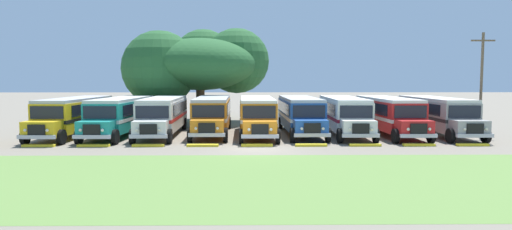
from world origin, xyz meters
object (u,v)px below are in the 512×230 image
(parked_bus_slot_3, at_px, (212,113))
(parked_bus_slot_5, at_px, (300,113))
(parked_bus_slot_4, at_px, (257,114))
(parked_bus_slot_8, at_px, (436,114))
(parked_bus_slot_2, at_px, (163,114))
(parked_bus_slot_1, at_px, (121,114))
(utility_pole, at_px, (481,81))
(parked_bus_slot_0, at_px, (75,114))
(parked_bus_slot_6, at_px, (344,114))
(broad_shade_tree, at_px, (198,64))
(parked_bus_slot_7, at_px, (389,114))

(parked_bus_slot_3, height_order, parked_bus_slot_5, same)
(parked_bus_slot_4, relative_size, parked_bus_slot_5, 1.00)
(parked_bus_slot_4, height_order, parked_bus_slot_5, same)
(parked_bus_slot_5, height_order, parked_bus_slot_8, same)
(parked_bus_slot_2, xyz_separation_m, parked_bus_slot_5, (10.51, 0.49, 0.00))
(parked_bus_slot_1, distance_m, utility_pole, 27.28)
(parked_bus_slot_0, height_order, parked_bus_slot_6, same)
(broad_shade_tree, height_order, utility_pole, broad_shade_tree)
(parked_bus_slot_5, distance_m, parked_bus_slot_8, 10.46)
(parked_bus_slot_0, distance_m, parked_bus_slot_1, 3.50)
(parked_bus_slot_7, relative_size, utility_pole, 1.41)
(parked_bus_slot_0, bearing_deg, parked_bus_slot_6, 92.94)
(parked_bus_slot_0, relative_size, parked_bus_slot_5, 1.00)
(parked_bus_slot_0, bearing_deg, parked_bus_slot_7, 92.43)
(utility_pole, bearing_deg, parked_bus_slot_0, 179.38)
(parked_bus_slot_7, bearing_deg, utility_pole, 83.13)
(parked_bus_slot_1, bearing_deg, broad_shade_tree, 157.81)
(parked_bus_slot_4, distance_m, parked_bus_slot_5, 3.39)
(parked_bus_slot_0, bearing_deg, broad_shade_tree, 143.26)
(parked_bus_slot_2, relative_size, parked_bus_slot_8, 1.00)
(parked_bus_slot_3, bearing_deg, utility_pole, 85.46)
(parked_bus_slot_2, height_order, parked_bus_slot_5, same)
(parked_bus_slot_1, distance_m, parked_bus_slot_7, 20.39)
(parked_bus_slot_4, distance_m, parked_bus_slot_6, 6.69)
(parked_bus_slot_5, height_order, parked_bus_slot_7, same)
(parked_bus_slot_2, bearing_deg, utility_pole, 87.04)
(parked_bus_slot_4, xyz_separation_m, broad_shade_tree, (-5.61, 10.12, 4.13))
(parked_bus_slot_7, bearing_deg, parked_bus_slot_5, -95.51)
(parked_bus_slot_1, distance_m, parked_bus_slot_3, 6.87)
(parked_bus_slot_0, height_order, parked_bus_slot_5, same)
(parked_bus_slot_2, height_order, parked_bus_slot_4, same)
(parked_bus_slot_2, bearing_deg, parked_bus_slot_8, 88.60)
(parked_bus_slot_2, bearing_deg, parked_bus_slot_7, 88.53)
(utility_pole, bearing_deg, broad_shade_tree, 154.75)
(parked_bus_slot_7, distance_m, utility_pole, 7.25)
(parked_bus_slot_6, xyz_separation_m, parked_bus_slot_8, (7.11, -0.11, 0.00))
(parked_bus_slot_7, bearing_deg, parked_bus_slot_0, -91.10)
(parked_bus_slot_8, bearing_deg, parked_bus_slot_5, -93.66)
(parked_bus_slot_0, xyz_separation_m, utility_pole, (30.65, -0.33, 2.53))
(parked_bus_slot_1, xyz_separation_m, parked_bus_slot_2, (3.12, 0.18, 0.00))
(parked_bus_slot_0, distance_m, parked_bus_slot_6, 20.48)
(parked_bus_slot_3, relative_size, broad_shade_tree, 0.78)
(parked_bus_slot_7, relative_size, parked_bus_slot_8, 1.00)
(parked_bus_slot_8, bearing_deg, utility_pole, 76.80)
(parked_bus_slot_1, xyz_separation_m, parked_bus_slot_3, (6.82, 0.86, 0.00))
(parked_bus_slot_5, bearing_deg, parked_bus_slot_1, -88.75)
(parked_bus_slot_5, distance_m, parked_bus_slot_6, 3.36)
(parked_bus_slot_6, height_order, utility_pole, utility_pole)
(utility_pole, bearing_deg, parked_bus_slot_3, 176.53)
(parked_bus_slot_0, bearing_deg, parked_bus_slot_8, 92.41)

